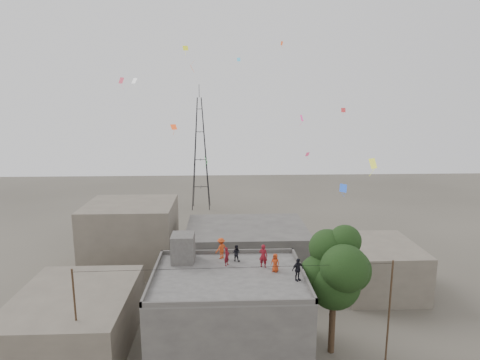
% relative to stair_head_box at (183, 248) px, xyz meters
% --- Properties ---
extents(ground, '(140.00, 140.00, 0.00)m').
position_rel_stair_head_box_xyz_m(ground, '(3.20, -2.60, -7.10)').
color(ground, '#444038').
rests_on(ground, ground).
extents(main_building, '(10.00, 8.00, 6.10)m').
position_rel_stair_head_box_xyz_m(main_building, '(3.20, -2.60, -4.05)').
color(main_building, '#474442').
rests_on(main_building, ground).
extents(parapet, '(10.00, 8.00, 0.30)m').
position_rel_stair_head_box_xyz_m(parapet, '(3.20, -2.60, -0.85)').
color(parapet, '#474442').
rests_on(parapet, main_building).
extents(stair_head_box, '(1.60, 1.80, 2.00)m').
position_rel_stair_head_box_xyz_m(stair_head_box, '(0.00, 0.00, 0.00)').
color(stair_head_box, '#474442').
rests_on(stair_head_box, main_building).
extents(neighbor_west, '(8.00, 10.00, 4.00)m').
position_rel_stair_head_box_xyz_m(neighbor_west, '(-7.80, -0.60, -5.10)').
color(neighbor_west, '#60574C').
rests_on(neighbor_west, ground).
extents(neighbor_north, '(12.00, 9.00, 5.00)m').
position_rel_stair_head_box_xyz_m(neighbor_north, '(5.20, 11.40, -4.60)').
color(neighbor_north, '#474442').
rests_on(neighbor_north, ground).
extents(neighbor_northwest, '(9.00, 8.00, 7.00)m').
position_rel_stair_head_box_xyz_m(neighbor_northwest, '(-6.80, 13.40, -3.60)').
color(neighbor_northwest, '#60574C').
rests_on(neighbor_northwest, ground).
extents(neighbor_east, '(7.00, 8.00, 4.40)m').
position_rel_stair_head_box_xyz_m(neighbor_east, '(17.20, 7.40, -4.90)').
color(neighbor_east, '#60574C').
rests_on(neighbor_east, ground).
extents(tree, '(4.90, 4.60, 9.10)m').
position_rel_stair_head_box_xyz_m(tree, '(10.57, -2.00, -1.00)').
color(tree, black).
rests_on(tree, ground).
extents(utility_line, '(20.12, 0.62, 7.40)m').
position_rel_stair_head_box_xyz_m(utility_line, '(3.70, -3.85, -3.27)').
color(utility_line, black).
rests_on(utility_line, ground).
extents(transmission_tower, '(2.97, 2.97, 20.01)m').
position_rel_stair_head_box_xyz_m(transmission_tower, '(-0.80, 37.40, 1.97)').
color(transmission_tower, black).
rests_on(transmission_tower, ground).
extents(person_red_adult, '(0.70, 0.59, 1.64)m').
position_rel_stair_head_box_xyz_m(person_red_adult, '(5.61, -1.30, -0.18)').
color(person_red_adult, maroon).
rests_on(person_red_adult, main_building).
extents(person_orange_child, '(0.73, 0.66, 1.26)m').
position_rel_stair_head_box_xyz_m(person_orange_child, '(6.35, -2.07, -0.37)').
color(person_orange_child, '#B43614').
rests_on(person_orange_child, main_building).
extents(person_dark_child, '(0.71, 0.63, 1.20)m').
position_rel_stair_head_box_xyz_m(person_dark_child, '(3.79, -0.13, -0.40)').
color(person_dark_child, black).
rests_on(person_dark_child, main_building).
extents(person_dark_adult, '(0.94, 0.74, 1.48)m').
position_rel_stair_head_box_xyz_m(person_dark_adult, '(7.60, -3.48, -0.26)').
color(person_dark_adult, black).
rests_on(person_dark_adult, main_building).
extents(person_orange_adult, '(1.13, 1.10, 1.55)m').
position_rel_stair_head_box_xyz_m(person_orange_adult, '(2.71, 0.39, -0.23)').
color(person_orange_adult, '#C94216').
rests_on(person_orange_adult, main_building).
extents(person_red_child, '(0.51, 0.57, 1.32)m').
position_rel_stair_head_box_xyz_m(person_red_child, '(3.11, -0.90, -0.34)').
color(person_red_child, maroon).
rests_on(person_red_child, main_building).
extents(kites, '(18.35, 19.41, 12.42)m').
position_rel_stair_head_box_xyz_m(kites, '(5.64, 4.10, 9.24)').
color(kites, '#FF501A').
rests_on(kites, ground).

